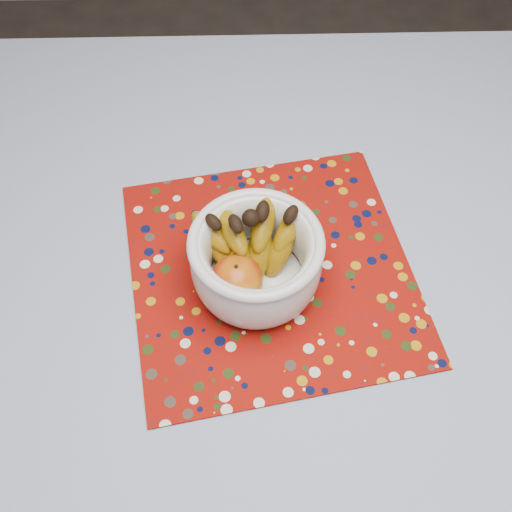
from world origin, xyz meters
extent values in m
plane|color=#2D2826|center=(0.00, 0.00, 0.00)|extent=(4.00, 4.00, 0.00)
cube|color=brown|center=(0.00, 0.00, 0.73)|extent=(1.20, 1.20, 0.04)
cylinder|color=brown|center=(-0.53, 0.53, 0.35)|extent=(0.06, 0.06, 0.71)
cylinder|color=brown|center=(0.53, 0.53, 0.35)|extent=(0.06, 0.06, 0.71)
cube|color=slate|center=(0.00, 0.00, 0.76)|extent=(1.32, 1.32, 0.01)
cube|color=maroon|center=(-0.06, 0.08, 0.76)|extent=(0.48, 0.48, 0.00)
cylinder|color=silver|center=(-0.09, 0.06, 0.77)|extent=(0.09, 0.09, 0.01)
cylinder|color=silver|center=(-0.09, 0.06, 0.78)|extent=(0.14, 0.14, 0.01)
torus|color=silver|center=(-0.09, 0.06, 0.87)|extent=(0.19, 0.19, 0.02)
ellipsoid|color=maroon|center=(-0.11, 0.03, 0.82)|extent=(0.07, 0.07, 0.07)
sphere|color=black|center=(-0.09, 0.09, 0.88)|extent=(0.03, 0.03, 0.03)
camera|label=1|loc=(-0.10, -0.41, 1.52)|focal=42.00mm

